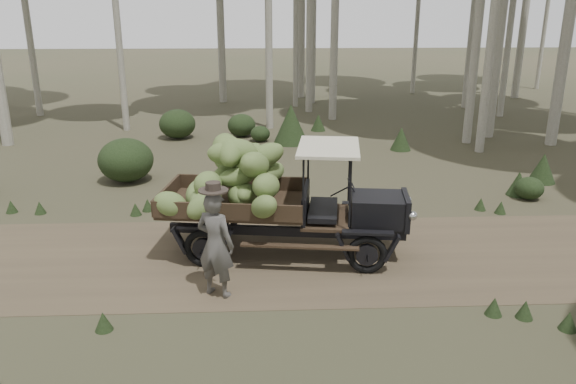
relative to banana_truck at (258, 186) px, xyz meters
name	(u,v)px	position (x,y,z in m)	size (l,w,h in m)	color
ground	(241,258)	(-0.35, -0.20, -1.39)	(120.00, 120.00, 0.00)	#473D2B
dirt_track	(241,258)	(-0.35, -0.20, -1.38)	(70.00, 4.00, 0.01)	brown
banana_truck	(258,186)	(0.00, 0.00, 0.00)	(4.96, 2.51, 2.39)	black
farmer	(216,243)	(-0.69, -1.62, -0.46)	(0.79, 0.69, 1.97)	#4F4B48
undergrowth	(126,251)	(-2.28, -1.05, -0.81)	(23.19, 24.38, 1.38)	#233319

